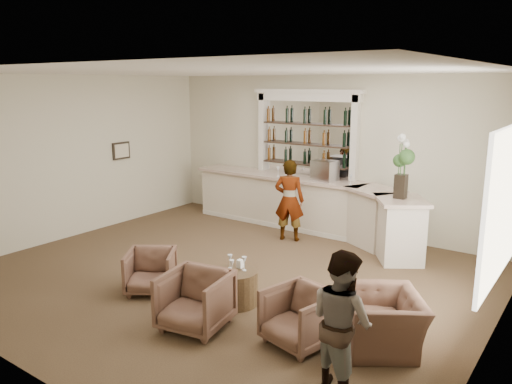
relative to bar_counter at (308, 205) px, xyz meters
The scene contains 19 objects.
ground 3.05m from the bar_counter, 86.88° to the right, with size 8.00×8.00×0.00m, color brown.
room_shell 2.91m from the bar_counter, 81.89° to the right, with size 8.04×7.02×3.32m.
bar_counter is the anchor object (origin of this frame).
back_bar_alcove 1.55m from the bar_counter, 129.15° to the left, with size 2.64×0.25×3.00m.
cocktail_table 3.88m from the bar_counter, 75.88° to the right, with size 0.65×0.65×0.50m, color #4E3A22.
sommelier 0.78m from the bar_counter, 91.92° to the right, with size 0.60×0.40×1.66m, color gray.
guest 5.67m from the bar_counter, 56.92° to the right, with size 0.74×0.58×1.52m, color gray.
armchair_left 4.19m from the bar_counter, 95.05° to the right, with size 0.70×0.72×0.66m, color brown.
armchair_center 4.74m from the bar_counter, 78.14° to the right, with size 0.81×0.83×0.76m, color brown.
armchair_right 4.79m from the bar_counter, 61.47° to the right, with size 0.75×0.77×0.70m, color brown.
armchair_far 4.82m from the bar_counter, 49.52° to the right, with size 1.02×0.89×0.66m, color brown.
espresso_machine 0.85m from the bar_counter, 14.33° to the left, with size 0.48×0.40×0.42m, color #B5B5BA.
flower_vase 2.56m from the bar_counter, 15.20° to the right, with size 0.30×0.30×1.13m.
wine_glass_bar_left 1.00m from the bar_counter, behind, with size 0.07×0.07×0.21m, color white, non-canonical shape.
wine_glass_bar_right 1.17m from the bar_counter, ahead, with size 0.07×0.07×0.21m, color white, non-canonical shape.
wine_glass_tbl_a 3.81m from the bar_counter, 77.52° to the right, with size 0.07×0.07×0.21m, color white, non-canonical shape.
wine_glass_tbl_b 3.82m from the bar_counter, 74.13° to the right, with size 0.07×0.07×0.21m, color white, non-canonical shape.
wine_glass_tbl_c 4.00m from the bar_counter, 75.78° to the right, with size 0.07×0.07×0.21m, color white, non-canonical shape.
napkin_holder 3.73m from the bar_counter, 75.66° to the right, with size 0.08×0.08×0.12m, color white.
Camera 1 is at (4.94, -6.06, 3.13)m, focal length 35.00 mm.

